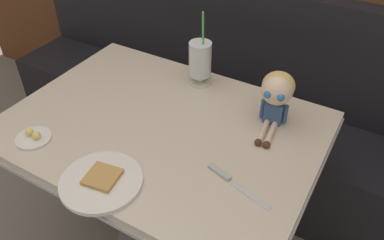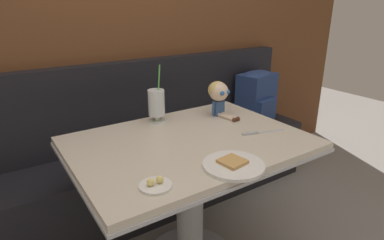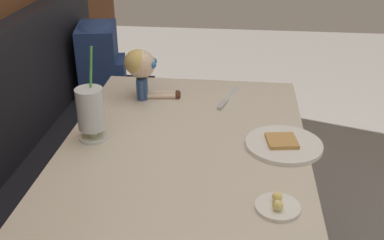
{
  "view_description": "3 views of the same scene",
  "coord_description": "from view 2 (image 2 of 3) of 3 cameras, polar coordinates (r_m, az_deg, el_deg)",
  "views": [
    {
      "loc": [
        0.63,
        -0.69,
        1.61
      ],
      "look_at": [
        0.13,
        0.18,
        0.81
      ],
      "focal_mm": 36.19,
      "sensor_mm": 36.0,
      "label": 1
    },
    {
      "loc": [
        -0.77,
        -1.02,
        1.37
      ],
      "look_at": [
        0.01,
        0.17,
        0.84
      ],
      "focal_mm": 30.35,
      "sensor_mm": 36.0,
      "label": 2
    },
    {
      "loc": [
        -1.32,
        0.01,
        1.49
      ],
      "look_at": [
        0.09,
        0.17,
        0.77
      ],
      "focal_mm": 43.16,
      "sensor_mm": 36.0,
      "label": 3
    }
  ],
  "objects": [
    {
      "name": "wood_panel_wall",
      "position": [
        2.21,
        -13.26,
        15.4
      ],
      "size": [
        4.4,
        0.08,
        2.4
      ],
      "primitive_type": "cube",
      "color": "brown",
      "rests_on": "ground"
    },
    {
      "name": "booth_bench",
      "position": [
        2.24,
        -9.26,
        -7.74
      ],
      "size": [
        2.6,
        0.48,
        1.0
      ],
      "color": "black",
      "rests_on": "ground"
    },
    {
      "name": "diner_table",
      "position": [
        1.65,
        -0.4,
        -9.77
      ],
      "size": [
        1.11,
        0.81,
        0.74
      ],
      "color": "beige",
      "rests_on": "ground"
    },
    {
      "name": "toast_plate",
      "position": [
        1.32,
        7.16,
        -7.86
      ],
      "size": [
        0.25,
        0.25,
        0.03
      ],
      "color": "white",
      "rests_on": "diner_table"
    },
    {
      "name": "milkshake_glass",
      "position": [
        1.77,
        -6.26,
        2.75
      ],
      "size": [
        0.1,
        0.1,
        0.32
      ],
      "color": "silver",
      "rests_on": "diner_table"
    },
    {
      "name": "butter_saucer",
      "position": [
        1.19,
        -6.44,
        -11.21
      ],
      "size": [
        0.12,
        0.12,
        0.04
      ],
      "color": "white",
      "rests_on": "diner_table"
    },
    {
      "name": "butter_knife",
      "position": [
        1.66,
        11.22,
        -2.2
      ],
      "size": [
        0.23,
        0.08,
        0.01
      ],
      "color": "silver",
      "rests_on": "diner_table"
    },
    {
      "name": "seated_doll",
      "position": [
        1.86,
        4.73,
        4.67
      ],
      "size": [
        0.12,
        0.22,
        0.2
      ],
      "color": "#385689",
      "rests_on": "diner_table"
    },
    {
      "name": "backpack",
      "position": [
        2.65,
        11.35,
        4.31
      ],
      "size": [
        0.33,
        0.29,
        0.41
      ],
      "color": "navy",
      "rests_on": "booth_bench"
    }
  ]
}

